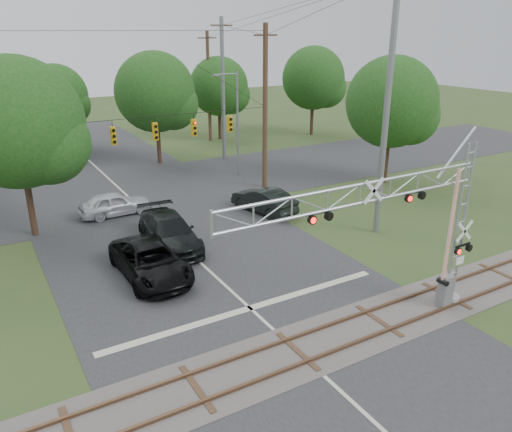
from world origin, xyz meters
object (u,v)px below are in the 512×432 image
car_dark (169,232)px  streetlight (236,119)px  crossing_gantry (403,222)px  sedan_silver (115,204)px  pickup_black (150,261)px  traffic_signal_span (148,122)px

car_dark → streetlight: bearing=52.1°
crossing_gantry → sedan_silver: crossing_gantry is taller
streetlight → sedan_silver: bearing=-158.7°
crossing_gantry → car_dark: size_ratio=1.97×
streetlight → pickup_black: bearing=-131.2°
traffic_signal_span → pickup_black: 11.27m
sedan_silver → crossing_gantry: bearing=-163.0°
traffic_signal_span → streetlight: (8.35, 4.01, -1.08)m
crossing_gantry → car_dark: bearing=112.9°
crossing_gantry → car_dark: crossing_gantry is taller
car_dark → sedan_silver: bearing=105.3°
crossing_gantry → traffic_signal_span: traffic_signal_span is taller
car_dark → streetlight: 14.98m
pickup_black → sedan_silver: pickup_black is taller
car_dark → pickup_black: bearing=-120.7°
sedan_silver → streetlight: streetlight is taller
pickup_black → sedan_silver: size_ratio=1.31×
traffic_signal_span → pickup_black: bearing=-110.2°
traffic_signal_span → crossing_gantry: bearing=-79.3°
crossing_gantry → traffic_signal_span: size_ratio=0.60×
pickup_black → sedan_silver: (0.85, 9.27, -0.05)m
pickup_black → car_dark: car_dark is taller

